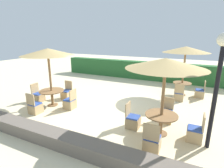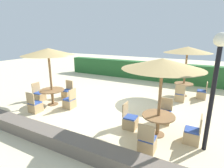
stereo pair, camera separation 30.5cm
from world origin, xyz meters
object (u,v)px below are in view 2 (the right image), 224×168
at_px(patio_chair_front_right_east, 192,135).
at_px(parasol_back_right, 188,50).
at_px(patio_chair_front_left_north, 67,93).
at_px(parasol_front_right, 162,64).
at_px(round_table_front_right, 158,119).
at_px(patio_chair_front_left_south, 35,106).
at_px(parasol_front_left, 48,52).
at_px(patio_chair_front_left_east, 70,102).
at_px(patio_chair_back_right_south, 180,96).
at_px(patio_chair_back_right_east, 202,94).
at_px(round_table_back_right, 183,86).
at_px(round_table_front_left, 52,93).
at_px(patio_chair_front_right_west, 130,121).
at_px(patio_chair_front_right_north, 165,116).
at_px(patio_chair_front_right_south, 147,143).
at_px(patio_chair_front_left_west, 39,96).
at_px(lamp_post, 216,71).

height_order(patio_chair_front_right_east, parasol_back_right, parasol_back_right).
xyz_separation_m(patio_chair_front_right_east, parasol_back_right, (-0.77, 4.61, 2.26)).
bearing_deg(patio_chair_front_right_east, patio_chair_front_left_north, 77.63).
distance_m(parasol_front_right, round_table_front_right, 1.84).
bearing_deg(patio_chair_front_left_south, patio_chair_front_right_east, 6.29).
height_order(parasol_front_right, parasol_back_right, parasol_back_right).
relative_size(parasol_front_left, patio_chair_front_left_east, 2.91).
bearing_deg(patio_chair_back_right_south, patio_chair_front_left_south, -141.55).
height_order(patio_chair_back_right_south, patio_chair_back_right_east, same).
bearing_deg(round_table_back_right, round_table_front_left, -141.78).
height_order(round_table_front_left, patio_chair_front_left_north, patio_chair_front_left_north).
distance_m(patio_chair_front_left_south, patio_chair_front_right_west, 4.24).
bearing_deg(patio_chair_front_left_north, patio_chair_front_right_north, 175.57).
bearing_deg(round_table_front_right, patio_chair_front_right_east, 2.60).
relative_size(patio_chair_front_right_south, patio_chair_front_right_east, 1.00).
height_order(parasol_front_left, patio_chair_front_left_east, parasol_front_left).
relative_size(parasol_front_right, round_table_back_right, 2.62).
distance_m(patio_chair_front_right_north, patio_chair_front_right_west, 1.44).
bearing_deg(round_table_back_right, patio_chair_front_right_south, -93.48).
bearing_deg(patio_chair_front_right_south, round_table_back_right, 86.52).
distance_m(round_table_front_left, patio_chair_front_right_west, 4.20).
distance_m(parasol_front_left, parasol_front_right, 5.18).
relative_size(round_table_front_right, patio_chair_front_right_west, 1.15).
bearing_deg(patio_chair_back_right_east, round_table_front_right, 165.14).
distance_m(parasol_front_left, patio_chair_front_left_west, 2.47).
bearing_deg(patio_chair_back_right_east, patio_chair_front_left_south, 129.43).
distance_m(round_table_front_right, patio_chair_front_right_east, 1.11).
xyz_separation_m(patio_chair_front_left_south, patio_chair_back_right_east, (6.41, 5.27, 0.00)).
distance_m(parasol_front_left, patio_chair_back_right_south, 6.74).
xyz_separation_m(lamp_post, patio_chair_front_left_west, (-7.58, 0.57, -2.09)).
distance_m(patio_chair_front_right_west, parasol_back_right, 5.34).
xyz_separation_m(round_table_front_right, patio_chair_back_right_east, (1.23, 4.63, -0.30)).
xyz_separation_m(patio_chair_front_left_north, patio_chair_front_right_west, (4.18, -1.42, 0.00)).
height_order(parasol_front_left, patio_chair_back_right_south, parasol_front_left).
bearing_deg(patio_chair_front_left_east, patio_chair_front_right_west, -97.62).
bearing_deg(patio_chair_front_right_south, lamp_post, 31.00).
bearing_deg(round_table_back_right, parasol_front_left, -141.78).
bearing_deg(parasol_front_left, patio_chair_front_left_west, 176.65).
relative_size(patio_chair_front_right_east, patio_chair_back_right_south, 1.00).
bearing_deg(round_table_front_left, lamp_post, -4.45).
bearing_deg(patio_chair_front_right_east, parasol_front_left, 87.13).
xyz_separation_m(parasol_front_right, patio_chair_front_right_south, (-0.05, -1.03, -2.14)).
distance_m(round_table_back_right, patio_chair_back_right_south, 1.03).
relative_size(round_table_front_right, patio_chair_back_right_south, 1.15).
relative_size(lamp_post, patio_chair_front_right_east, 3.57).
xyz_separation_m(lamp_post, patio_chair_front_right_north, (-1.39, 1.16, -2.09)).
bearing_deg(lamp_post, patio_chair_front_left_west, 175.69).
relative_size(patio_chair_front_left_west, patio_chair_front_right_north, 1.00).
bearing_deg(patio_chair_front_left_east, patio_chair_front_left_west, 89.90).
bearing_deg(patio_chair_front_left_west, parasol_front_right, 86.11).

